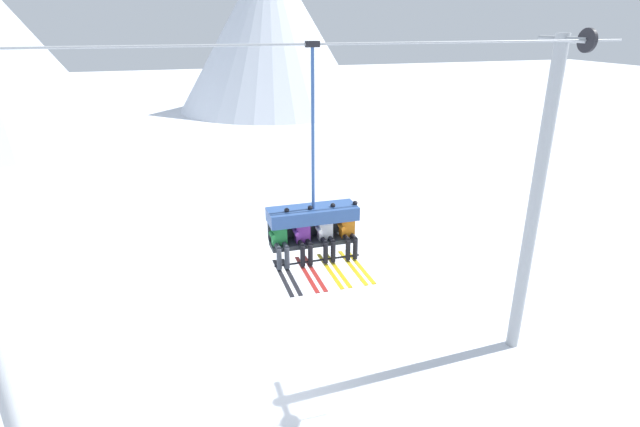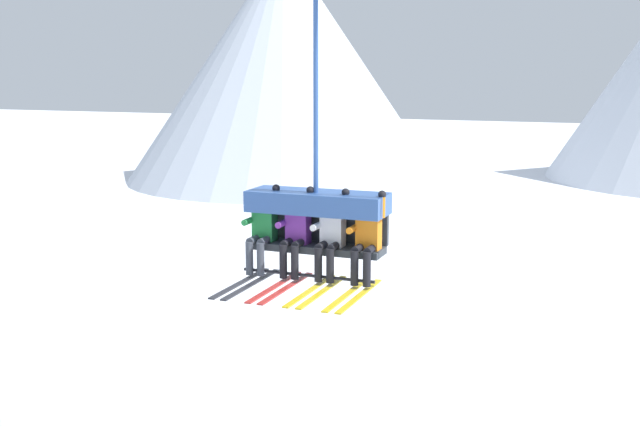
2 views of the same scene
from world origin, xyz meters
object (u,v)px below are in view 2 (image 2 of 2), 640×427
skier_green (261,229)px  skier_white (330,235)px  skier_purple (295,232)px  chairlift_chair (318,207)px  skier_orange (366,238)px

skier_green → skier_white: 1.06m
skier_purple → skier_white: 0.53m
chairlift_chair → skier_green: (-0.79, -0.21, -0.34)m
skier_green → skier_purple: same height
skier_orange → skier_purple: bearing=180.0°
skier_green → skier_purple: bearing=0.0°
chairlift_chair → skier_purple: bearing=-140.9°
chairlift_chair → skier_orange: (0.80, -0.21, -0.34)m
skier_green → skier_purple: 0.53m
skier_purple → skier_white: same height
chairlift_chair → skier_green: bearing=-164.9°
skier_purple → skier_orange: same height
skier_purple → skier_orange: 1.06m
skier_orange → chairlift_chair: bearing=165.1°
skier_purple → skier_orange: (1.06, 0.00, 0.00)m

